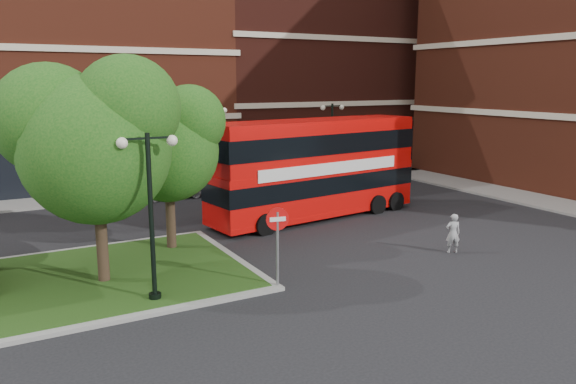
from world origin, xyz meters
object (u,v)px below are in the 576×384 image
woman (453,233)px  bus (315,162)px  car_white (329,170)px  car_silver (170,187)px

woman → bus: bearing=-52.4°
bus → woman: bus is taller
car_white → bus: bearing=146.1°
bus → car_silver: bus is taller
car_silver → car_white: car_white is taller
bus → car_white: (5.76, 7.59, -1.88)m
bus → car_silver: size_ratio=2.84×
bus → car_white: bus is taller
car_silver → car_white: size_ratio=0.80×
woman → car_white: 15.44m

